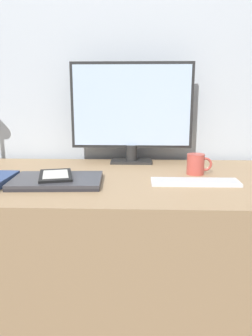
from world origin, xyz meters
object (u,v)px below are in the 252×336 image
object	(u,v)px
ereader	(56,175)
coffee_mug	(196,164)
keyboard	(195,182)
laptop	(57,181)
monitor	(132,110)

from	to	relation	value
ereader	coffee_mug	bearing A→B (deg)	14.80
ereader	coffee_mug	xyz separation A→B (m)	(0.56, 0.15, 0.02)
keyboard	laptop	world-z (taller)	laptop
keyboard	laptop	distance (m)	0.52
laptop	ereader	distance (m)	0.03
coffee_mug	ereader	bearing A→B (deg)	-165.20
ereader	keyboard	bearing A→B (deg)	-0.44
monitor	laptop	xyz separation A→B (m)	(-0.27, -0.40, -0.24)
ereader	coffee_mug	size ratio (longest dim) A/B	2.03
keyboard	coffee_mug	xyz separation A→B (m)	(0.03, 0.15, 0.04)
keyboard	ereader	world-z (taller)	ereader
monitor	laptop	size ratio (longest dim) A/B	1.70
ereader	coffee_mug	world-z (taller)	coffee_mug
monitor	coffee_mug	distance (m)	0.42
coffee_mug	laptop	bearing A→B (deg)	-163.00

